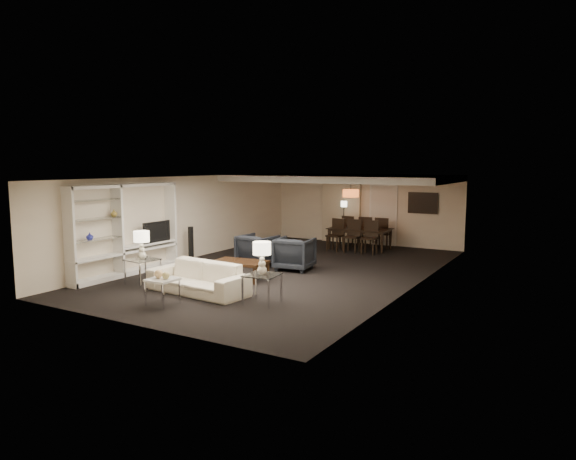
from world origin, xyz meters
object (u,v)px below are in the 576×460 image
at_px(chair_fm, 367,232).
at_px(armchair_left, 258,250).
at_px(table_lamp_left, 142,245).
at_px(chair_nr, 369,238).
at_px(side_table_left, 143,272).
at_px(armchair_right, 295,254).
at_px(chair_fr, 383,233).
at_px(floor_speaker, 191,244).
at_px(dining_table, 359,239).
at_px(television, 154,231).
at_px(sofa, 198,278).
at_px(side_table_right, 262,289).
at_px(floor_lamp, 344,223).
at_px(chair_nl, 335,235).
at_px(chair_nm, 352,236).
at_px(pendant_light, 351,193).
at_px(coffee_table, 240,270).
at_px(chair_fl, 351,231).
at_px(vase_amber, 114,213).
at_px(marble_table, 163,292).
at_px(table_lamp_right, 262,258).
at_px(vase_blue, 90,236).

bearing_deg(chair_fm, armchair_left, 66.09).
height_order(table_lamp_left, chair_nr, table_lamp_left).
height_order(side_table_left, chair_nr, chair_nr).
distance_m(armchair_right, chair_fr, 4.73).
xyz_separation_m(armchair_right, chair_fm, (0.24, 4.65, 0.09)).
xyz_separation_m(floor_speaker, dining_table, (3.56, 4.39, -0.15)).
bearing_deg(television, sofa, -118.41).
relative_size(floor_speaker, chair_fm, 0.96).
xyz_separation_m(side_table_right, floor_lamp, (-1.80, 8.10, 0.47)).
height_order(chair_nl, chair_nm, same).
relative_size(pendant_light, coffee_table, 0.40).
distance_m(television, floor_speaker, 1.49).
xyz_separation_m(sofa, chair_fl, (0.24, 7.95, 0.18)).
bearing_deg(chair_nl, vase_amber, -109.50).
height_order(coffee_table, marble_table, marble_table).
relative_size(television, floor_lamp, 0.62).
distance_m(table_lamp_right, floor_speaker, 5.31).
relative_size(table_lamp_left, chair_fm, 0.64).
bearing_deg(pendant_light, vase_amber, -119.21).
relative_size(sofa, marble_table, 4.37).
bearing_deg(sofa, dining_table, 88.36).
distance_m(chair_fm, chair_fr, 0.60).
height_order(pendant_light, floor_speaker, pendant_light).
relative_size(armchair_right, chair_nm, 0.92).
bearing_deg(table_lamp_right, side_table_right, 0.00).
distance_m(table_lamp_right, dining_table, 7.38).
distance_m(pendant_light, chair_fl, 1.98).
relative_size(pendant_light, floor_speaker, 0.51).
xyz_separation_m(television, chair_fl, (3.04, 6.44, -0.50)).
distance_m(television, chair_nm, 6.32).
relative_size(television, chair_nr, 0.91).
relative_size(coffee_table, table_lamp_left, 1.94).
relative_size(table_lamp_right, vase_amber, 4.08).
xyz_separation_m(coffee_table, armchair_right, (0.60, 1.70, 0.21)).
bearing_deg(side_table_left, table_lamp_right, 0.00).
bearing_deg(side_table_left, vase_blue, -153.54).
xyz_separation_m(armchair_right, chair_fr, (0.84, 4.65, 0.09)).
bearing_deg(coffee_table, pendant_light, 81.19).
height_order(side_table_left, television, television).
distance_m(television, chair_fl, 7.14).
bearing_deg(chair_fm, armchair_right, 80.33).
height_order(table_lamp_left, floor_speaker, table_lamp_left).
bearing_deg(table_lamp_right, chair_nr, 92.25).
distance_m(table_lamp_right, vase_blue, 4.57).
bearing_deg(chair_nm, chair_nr, -3.04).
relative_size(side_table_right, dining_table, 0.32).
height_order(table_lamp_left, chair_fm, table_lamp_left).
bearing_deg(chair_fl, coffee_table, 94.32).
xyz_separation_m(table_lamp_left, chair_nr, (3.14, 6.65, -0.42)).
xyz_separation_m(armchair_left, floor_speaker, (-2.12, -0.39, 0.07)).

